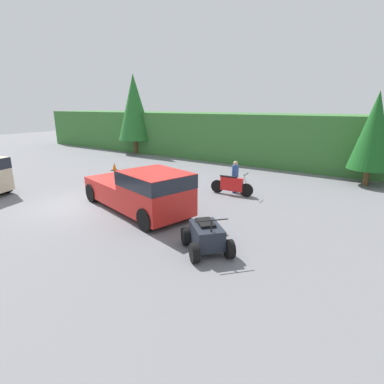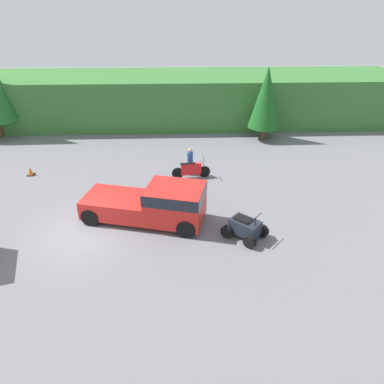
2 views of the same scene
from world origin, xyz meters
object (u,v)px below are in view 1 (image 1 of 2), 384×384
(quad_atv, at_px, (206,237))
(rider_person, at_px, (235,176))
(dirt_bike, at_px, (232,185))
(pickup_truck_red, at_px, (143,190))
(traffic_cone, at_px, (114,167))

(quad_atv, height_order, rider_person, rider_person)
(dirt_bike, relative_size, quad_atv, 1.04)
(quad_atv, bearing_deg, pickup_truck_red, -157.61)
(rider_person, height_order, traffic_cone, rider_person)
(rider_person, distance_m, traffic_cone, 9.54)
(dirt_bike, height_order, traffic_cone, dirt_bike)
(pickup_truck_red, relative_size, traffic_cone, 11.08)
(quad_atv, xyz_separation_m, rider_person, (-2.25, 6.42, 0.44))
(pickup_truck_red, distance_m, dirt_bike, 4.93)
(dirt_bike, bearing_deg, rider_person, 90.33)
(dirt_bike, height_order, quad_atv, quad_atv)
(dirt_bike, xyz_separation_m, rider_person, (-0.05, 0.45, 0.43))
(dirt_bike, relative_size, traffic_cone, 4.11)
(traffic_cone, bearing_deg, quad_atv, -29.57)
(pickup_truck_red, distance_m, quad_atv, 4.32)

